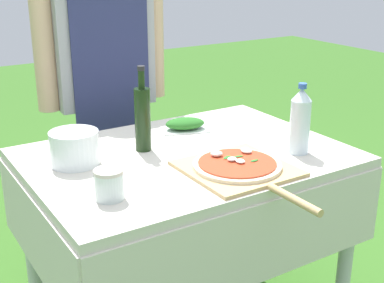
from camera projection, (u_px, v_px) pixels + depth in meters
The scene contains 8 objects.
prep_table at pixel (187, 184), 1.96m from camera, with size 1.13×0.82×0.81m.
person_cook at pixel (103, 72), 2.45m from camera, with size 0.61×0.22×1.64m.
pizza_on_peel at pixel (239, 167), 1.76m from camera, with size 0.34×0.55×0.05m.
oil_bottle at pixel (143, 117), 1.91m from camera, with size 0.06×0.06×0.31m.
water_bottle at pixel (300, 121), 1.88m from camera, with size 0.07×0.07×0.26m.
herb_container at pixel (185, 124), 2.15m from camera, with size 0.21×0.17×0.05m.
mixing_tub at pixel (75, 148), 1.80m from camera, with size 0.17×0.17×0.12m, color silver.
sauce_jar at pixel (109, 186), 1.55m from camera, with size 0.09×0.09×0.09m.
Camera 1 is at (-0.93, -1.53, 1.49)m, focal length 50.00 mm.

